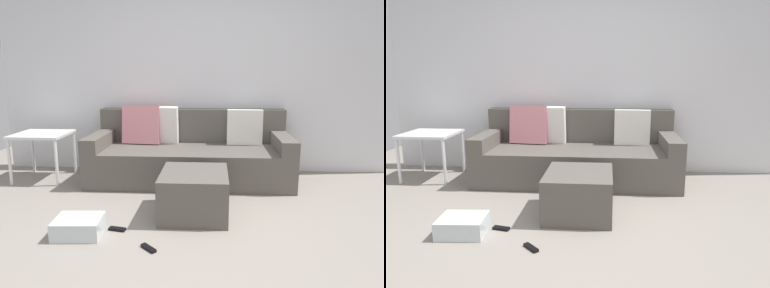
# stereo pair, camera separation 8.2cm
# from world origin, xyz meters

# --- Properties ---
(ground_plane) EXTENTS (6.85, 6.85, 0.00)m
(ground_plane) POSITION_xyz_m (0.00, 0.00, 0.00)
(ground_plane) COLOR gray
(wall_back) EXTENTS (5.27, 0.10, 2.51)m
(wall_back) POSITION_xyz_m (0.00, 2.17, 1.26)
(wall_back) COLOR silver
(wall_back) RESTS_ON ground_plane
(couch_sectional) EXTENTS (2.37, 0.98, 0.89)m
(couch_sectional) POSITION_xyz_m (-0.12, 1.71, 0.31)
(couch_sectional) COLOR #59544C
(couch_sectional) RESTS_ON ground_plane
(ottoman) EXTENTS (0.61, 0.70, 0.41)m
(ottoman) POSITION_xyz_m (-0.01, 0.61, 0.20)
(ottoman) COLOR #59544C
(ottoman) RESTS_ON ground_plane
(storage_bin) EXTENTS (0.39, 0.33, 0.15)m
(storage_bin) POSITION_xyz_m (-0.92, 0.11, 0.07)
(storage_bin) COLOR silver
(storage_bin) RESTS_ON ground_plane
(side_table) EXTENTS (0.62, 0.59, 0.57)m
(side_table) POSITION_xyz_m (-1.92, 1.60, 0.50)
(side_table) COLOR white
(side_table) RESTS_ON ground_plane
(remote_near_ottoman) EXTENTS (0.14, 0.14, 0.02)m
(remote_near_ottoman) POSITION_xyz_m (-0.31, -0.09, 0.01)
(remote_near_ottoman) COLOR black
(remote_near_ottoman) RESTS_ON ground_plane
(remote_by_storage_bin) EXTENTS (0.15, 0.08, 0.02)m
(remote_by_storage_bin) POSITION_xyz_m (-0.63, 0.22, 0.01)
(remote_by_storage_bin) COLOR black
(remote_by_storage_bin) RESTS_ON ground_plane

